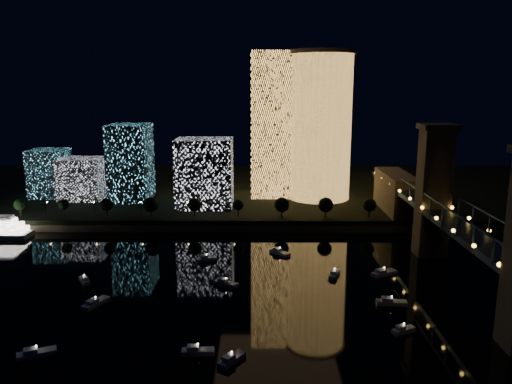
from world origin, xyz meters
TOP-DOWN VIEW (x-y plane):
  - ground at (0.00, 0.00)m, footprint 520.00×520.00m
  - far_bank at (0.00, 160.00)m, footprint 420.00×160.00m
  - seawall at (0.00, 82.00)m, footprint 420.00×6.00m
  - tower_cylindrical at (31.45, 127.99)m, footprint 34.00×34.00m
  - tower_rectangular at (7.28, 135.98)m, footprint 23.98×23.98m
  - midrise_blocks at (-64.51, 120.30)m, footprint 109.04×43.99m
  - truss_bridge at (65.00, 3.72)m, footprint 13.00×266.00m
  - motorboats at (-4.79, 9.32)m, footprint 108.22×85.13m
  - esplanade_trees at (-20.42, 88.00)m, footprint 165.73×6.95m
  - street_lamps at (-34.00, 94.00)m, footprint 132.70×0.70m

SIDE VIEW (x-z plane):
  - ground at x=0.00m, z-range 0.00..0.00m
  - motorboats at x=-4.79m, z-range -0.58..2.20m
  - seawall at x=0.00m, z-range 0.00..3.00m
  - far_bank at x=0.00m, z-range 0.00..5.00m
  - street_lamps at x=-34.00m, z-range 6.20..11.85m
  - esplanade_trees at x=-20.42m, z-range 5.98..14.96m
  - truss_bridge at x=65.00m, z-range -8.75..41.25m
  - midrise_blocks at x=-64.51m, z-range 1.51..40.82m
  - tower_rectangular at x=7.28m, z-range 5.00..81.31m
  - tower_cylindrical at x=31.45m, z-range 5.13..81.54m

